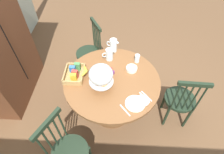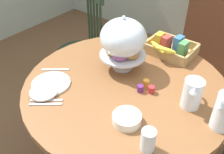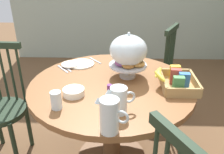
% 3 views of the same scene
% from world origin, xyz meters
% --- Properties ---
extents(ground_plane, '(10.00, 10.00, 0.00)m').
position_xyz_m(ground_plane, '(0.00, 0.00, 0.00)').
color(ground_plane, brown).
extents(dining_table, '(1.17, 1.17, 0.74)m').
position_xyz_m(dining_table, '(-0.02, -0.10, 0.52)').
color(dining_table, brown).
rests_on(dining_table, ground_plane).
extents(windsor_chair_by_cabinet, '(0.45, 0.45, 0.97)m').
position_xyz_m(windsor_chair_by_cabinet, '(-0.80, 0.33, 0.45)').
color(windsor_chair_by_cabinet, '#1E2D1E').
rests_on(windsor_chair_by_cabinet, ground_plane).
extents(pastry_stand_with_dome, '(0.28, 0.28, 0.34)m').
position_xyz_m(pastry_stand_with_dome, '(-0.13, 0.02, 0.94)').
color(pastry_stand_with_dome, silver).
rests_on(pastry_stand_with_dome, dining_table).
extents(orange_juice_pitcher, '(0.10, 0.18, 0.16)m').
position_xyz_m(orange_juice_pitcher, '(0.35, -0.04, 0.81)').
color(orange_juice_pitcher, silver).
rests_on(orange_juice_pitcher, dining_table).
extents(milk_pitcher, '(0.10, 0.18, 0.19)m').
position_xyz_m(milk_pitcher, '(0.52, -0.09, 0.83)').
color(milk_pitcher, silver).
rests_on(milk_pitcher, dining_table).
extents(cereal_basket, '(0.32, 0.30, 0.12)m').
position_xyz_m(cereal_basket, '(0.02, 0.35, 0.79)').
color(cereal_basket, tan).
rests_on(cereal_basket, dining_table).
extents(china_plate_large, '(0.22, 0.22, 0.01)m').
position_xyz_m(china_plate_large, '(-0.35, -0.36, 0.75)').
color(china_plate_large, white).
rests_on(china_plate_large, dining_table).
extents(china_plate_small, '(0.15, 0.15, 0.01)m').
position_xyz_m(china_plate_small, '(-0.32, -0.45, 0.76)').
color(china_plate_small, white).
rests_on(china_plate_small, china_plate_large).
extents(cereal_bowl, '(0.14, 0.14, 0.04)m').
position_xyz_m(cereal_bowl, '(0.16, -0.34, 0.76)').
color(cereal_bowl, white).
rests_on(cereal_bowl, dining_table).
extents(drinking_glass, '(0.06, 0.06, 0.11)m').
position_xyz_m(drinking_glass, '(0.31, -0.41, 0.80)').
color(drinking_glass, silver).
rests_on(drinking_glass, dining_table).
extents(jam_jar_strawberry, '(0.04, 0.04, 0.04)m').
position_xyz_m(jam_jar_strawberry, '(0.14, -0.07, 0.76)').
color(jam_jar_strawberry, '#B7282D').
rests_on(jam_jar_strawberry, dining_table).
extents(jam_jar_apricot, '(0.04, 0.04, 0.04)m').
position_xyz_m(jam_jar_apricot, '(0.08, -0.04, 0.76)').
color(jam_jar_apricot, orange).
rests_on(jam_jar_apricot, dining_table).
extents(jam_jar_grape, '(0.04, 0.04, 0.04)m').
position_xyz_m(jam_jar_grape, '(0.08, -0.10, 0.76)').
color(jam_jar_grape, '#5B2366').
rests_on(jam_jar_grape, dining_table).
extents(table_knife, '(0.14, 0.12, 0.01)m').
position_xyz_m(table_knife, '(-0.26, -0.47, 0.74)').
color(table_knife, silver).
rests_on(table_knife, dining_table).
extents(dinner_fork, '(0.14, 0.12, 0.01)m').
position_xyz_m(dinner_fork, '(-0.25, -0.50, 0.74)').
color(dinner_fork, silver).
rests_on(dinner_fork, dining_table).
extents(soup_spoon, '(0.14, 0.12, 0.01)m').
position_xyz_m(soup_spoon, '(-0.44, -0.25, 0.74)').
color(soup_spoon, silver).
rests_on(soup_spoon, dining_table).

